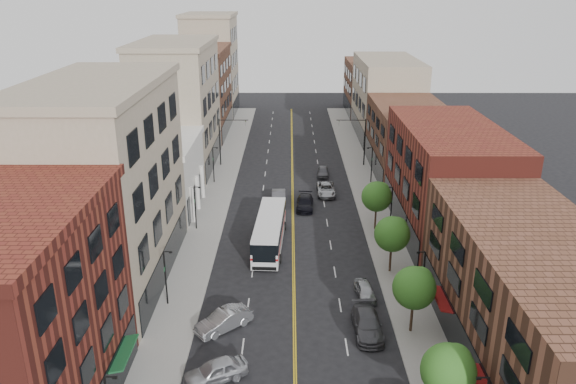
{
  "coord_description": "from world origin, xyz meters",
  "views": [
    {
      "loc": [
        -0.41,
        -34.32,
        26.19
      ],
      "look_at": [
        -0.58,
        22.84,
        5.0
      ],
      "focal_mm": 35.0,
      "sensor_mm": 36.0,
      "label": 1
    }
  ],
  "objects_px": {
    "car_angle_a": "(215,371)",
    "car_parked_mid": "(367,324)",
    "car_lane_behind": "(279,196)",
    "car_parked_far": "(365,291)",
    "city_bus": "(270,229)",
    "car_lane_c": "(323,172)",
    "car_lane_a": "(305,203)",
    "car_lane_b": "(326,189)",
    "car_angle_b": "(224,320)"
  },
  "relations": [
    {
      "from": "city_bus",
      "to": "car_lane_a",
      "type": "bearing_deg",
      "value": 72.1
    },
    {
      "from": "car_lane_c",
      "to": "car_parked_mid",
      "type": "bearing_deg",
      "value": -84.25
    },
    {
      "from": "car_parked_mid",
      "to": "car_parked_far",
      "type": "distance_m",
      "value": 5.47
    },
    {
      "from": "car_lane_a",
      "to": "car_lane_c",
      "type": "xyz_separation_m",
      "value": [
        2.95,
        12.55,
        -0.05
      ]
    },
    {
      "from": "car_angle_a",
      "to": "car_parked_mid",
      "type": "distance_m",
      "value": 12.79
    },
    {
      "from": "car_angle_b",
      "to": "car_lane_c",
      "type": "bearing_deg",
      "value": 124.1
    },
    {
      "from": "car_angle_b",
      "to": "car_parked_mid",
      "type": "xyz_separation_m",
      "value": [
        11.5,
        -0.48,
        -0.02
      ]
    },
    {
      "from": "car_parked_far",
      "to": "car_parked_mid",
      "type": "bearing_deg",
      "value": -101.51
    },
    {
      "from": "car_lane_behind",
      "to": "car_lane_a",
      "type": "height_order",
      "value": "car_lane_behind"
    },
    {
      "from": "car_lane_behind",
      "to": "car_lane_c",
      "type": "distance_m",
      "value": 11.96
    },
    {
      "from": "car_parked_far",
      "to": "car_lane_behind",
      "type": "distance_m",
      "value": 24.8
    },
    {
      "from": "car_angle_a",
      "to": "car_lane_b",
      "type": "distance_m",
      "value": 38.64
    },
    {
      "from": "car_lane_b",
      "to": "city_bus",
      "type": "bearing_deg",
      "value": -114.33
    },
    {
      "from": "city_bus",
      "to": "car_lane_c",
      "type": "height_order",
      "value": "city_bus"
    },
    {
      "from": "car_parked_far",
      "to": "car_lane_behind",
      "type": "xyz_separation_m",
      "value": [
        -8.14,
        23.43,
        0.17
      ]
    },
    {
      "from": "city_bus",
      "to": "car_parked_mid",
      "type": "height_order",
      "value": "city_bus"
    },
    {
      "from": "car_lane_a",
      "to": "car_lane_c",
      "type": "height_order",
      "value": "car_lane_a"
    },
    {
      "from": "car_parked_far",
      "to": "car_lane_b",
      "type": "height_order",
      "value": "car_lane_b"
    },
    {
      "from": "car_angle_a",
      "to": "car_parked_far",
      "type": "height_order",
      "value": "car_angle_a"
    },
    {
      "from": "car_lane_behind",
      "to": "car_lane_c",
      "type": "bearing_deg",
      "value": -122.59
    },
    {
      "from": "car_lane_c",
      "to": "city_bus",
      "type": "bearing_deg",
      "value": -103.04
    },
    {
      "from": "car_lane_behind",
      "to": "car_lane_b",
      "type": "distance_m",
      "value": 6.77
    },
    {
      "from": "car_parked_mid",
      "to": "car_angle_a",
      "type": "bearing_deg",
      "value": -154.33
    },
    {
      "from": "city_bus",
      "to": "car_lane_a",
      "type": "height_order",
      "value": "city_bus"
    },
    {
      "from": "car_angle_b",
      "to": "car_parked_mid",
      "type": "distance_m",
      "value": 11.51
    },
    {
      "from": "car_angle_b",
      "to": "car_parked_far",
      "type": "xyz_separation_m",
      "value": [
        12.04,
        4.96,
        -0.16
      ]
    },
    {
      "from": "car_parked_far",
      "to": "car_lane_c",
      "type": "bearing_deg",
      "value": 87.32
    },
    {
      "from": "car_angle_b",
      "to": "car_lane_c",
      "type": "xyz_separation_m",
      "value": [
        10.15,
        38.59,
        -0.11
      ]
    },
    {
      "from": "car_lane_c",
      "to": "car_angle_b",
      "type": "bearing_deg",
      "value": -100.97
    },
    {
      "from": "car_parked_far",
      "to": "car_lane_c",
      "type": "distance_m",
      "value": 33.69
    },
    {
      "from": "city_bus",
      "to": "car_parked_mid",
      "type": "distance_m",
      "value": 18.08
    },
    {
      "from": "car_parked_mid",
      "to": "car_lane_a",
      "type": "distance_m",
      "value": 26.87
    },
    {
      "from": "car_lane_behind",
      "to": "car_parked_mid",
      "type": "bearing_deg",
      "value": 103.63
    },
    {
      "from": "city_bus",
      "to": "car_angle_a",
      "type": "relative_size",
      "value": 2.71
    },
    {
      "from": "city_bus",
      "to": "car_lane_b",
      "type": "bearing_deg",
      "value": 68.88
    },
    {
      "from": "city_bus",
      "to": "car_lane_behind",
      "type": "height_order",
      "value": "city_bus"
    },
    {
      "from": "city_bus",
      "to": "car_lane_b",
      "type": "distance_m",
      "value": 17.02
    },
    {
      "from": "car_parked_mid",
      "to": "car_lane_behind",
      "type": "height_order",
      "value": "car_lane_behind"
    },
    {
      "from": "city_bus",
      "to": "car_lane_c",
      "type": "bearing_deg",
      "value": 76.22
    },
    {
      "from": "car_angle_b",
      "to": "city_bus",
      "type": "bearing_deg",
      "value": 127.25
    },
    {
      "from": "car_lane_a",
      "to": "car_lane_c",
      "type": "relative_size",
      "value": 1.26
    },
    {
      "from": "car_parked_far",
      "to": "car_angle_b",
      "type": "bearing_deg",
      "value": -163.5
    },
    {
      "from": "car_lane_a",
      "to": "car_lane_b",
      "type": "xyz_separation_m",
      "value": [
        2.93,
        4.99,
        -0.02
      ]
    },
    {
      "from": "car_parked_mid",
      "to": "car_parked_far",
      "type": "bearing_deg",
      "value": 83.09
    },
    {
      "from": "city_bus",
      "to": "car_angle_a",
      "type": "xyz_separation_m",
      "value": [
        -3.08,
        -21.82,
        -1.06
      ]
    },
    {
      "from": "car_angle_a",
      "to": "car_lane_behind",
      "type": "distance_m",
      "value": 34.88
    },
    {
      "from": "car_parked_mid",
      "to": "car_parked_far",
      "type": "height_order",
      "value": "car_parked_mid"
    },
    {
      "from": "city_bus",
      "to": "car_parked_far",
      "type": "xyz_separation_m",
      "value": [
        8.85,
        -10.58,
        -1.2
      ]
    },
    {
      "from": "car_parked_mid",
      "to": "car_lane_c",
      "type": "relative_size",
      "value": 1.33
    },
    {
      "from": "car_angle_a",
      "to": "car_angle_b",
      "type": "xyz_separation_m",
      "value": [
        -0.1,
        6.28,
        0.02
      ]
    }
  ]
}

